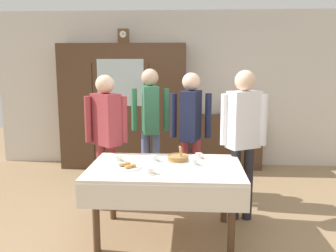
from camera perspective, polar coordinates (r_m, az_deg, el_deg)
The scene contains 20 objects.
ground_plane at distance 4.24m, azimuth -0.17°, elevation -15.49°, with size 12.00×12.00×0.00m, color #997A56.
back_wall at distance 6.49m, azimuth 1.31°, elevation 5.79°, with size 6.40×0.10×2.70m, color silver.
dining_table at distance 3.78m, azimuth -0.40°, elevation -7.97°, with size 1.57×1.04×0.76m.
wall_cabinet at distance 6.32m, azimuth -6.99°, elevation 3.02°, with size 2.14×0.46×2.13m.
mantel_clock at distance 6.29m, azimuth -6.99°, elevation 13.81°, with size 0.18×0.11×0.24m.
bookshelf_low at distance 6.40m, azimuth 9.27°, elevation -2.45°, with size 1.16×0.35×0.92m.
book_stack at distance 6.32m, azimuth 9.40°, elevation 2.11°, with size 0.17×0.21×0.11m.
tea_cup_mid_left at distance 3.51m, azimuth -2.85°, elevation -7.09°, with size 0.13×0.13×0.06m.
tea_cup_near_left at distance 3.99m, azimuth -7.88°, elevation -5.09°, with size 0.13×0.13×0.06m.
tea_cup_far_left at distance 4.07m, azimuth 4.85°, elevation -4.74°, with size 0.13×0.13×0.06m.
tea_cup_mid_right at distance 3.82m, azimuth 3.99°, elevation -5.72°, with size 0.13×0.13×0.06m.
tea_cup_front_edge at distance 3.95m, azimuth -2.23°, elevation -5.15°, with size 0.13×0.13×0.06m.
bread_basket at distance 3.97m, azimuth 1.56°, elevation -4.95°, with size 0.24×0.24×0.16m.
pastry_plate at distance 3.73m, azimuth -6.39°, elevation -6.35°, with size 0.28×0.28×0.05m.
spoon_center at distance 3.50m, azimuth 1.70°, elevation -7.55°, with size 0.12×0.02×0.01m.
spoon_back_edge at distance 4.05m, azimuth -4.64°, elevation -5.14°, with size 0.12×0.02×0.01m.
person_by_cabinet at distance 4.20m, azimuth 11.73°, elevation -0.60°, with size 0.52×0.35×1.74m.
person_behind_table_right at distance 4.47m, azimuth -9.66°, elevation -0.47°, with size 0.52×0.39×1.68m.
person_near_right_end at distance 5.01m, azimuth -2.79°, elevation 1.27°, with size 0.52×0.40×1.74m.
person_beside_shelf at distance 4.65m, azimuth 3.58°, elevation 0.23°, with size 0.52×0.40×1.70m.
Camera 1 is at (0.24, -3.82, 1.82)m, focal length 38.89 mm.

